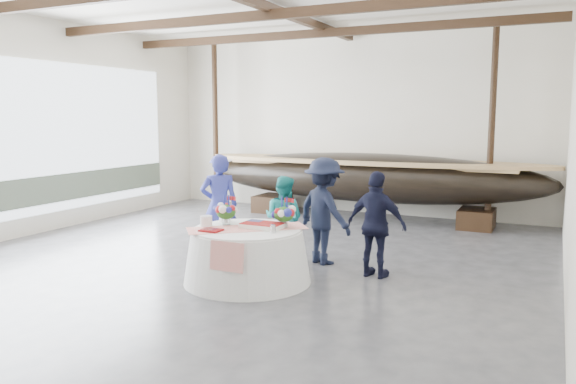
% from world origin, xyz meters
% --- Properties ---
extents(floor, '(10.00, 12.00, 0.01)m').
position_xyz_m(floor, '(0.00, 0.00, 0.00)').
color(floor, '#3D3D42').
rests_on(floor, ground).
extents(wall_back, '(10.00, 0.02, 4.50)m').
position_xyz_m(wall_back, '(0.00, 6.00, 2.25)').
color(wall_back, silver).
rests_on(wall_back, ground).
extents(wall_left, '(0.02, 12.00, 4.50)m').
position_xyz_m(wall_left, '(-5.00, 0.00, 2.25)').
color(wall_left, silver).
rests_on(wall_left, ground).
extents(pavilion_structure, '(9.80, 11.76, 4.50)m').
position_xyz_m(pavilion_structure, '(0.00, 0.86, 4.00)').
color(pavilion_structure, black).
rests_on(pavilion_structure, ground).
extents(open_bay, '(0.03, 7.00, 3.20)m').
position_xyz_m(open_bay, '(-4.95, 1.00, 1.83)').
color(open_bay, silver).
rests_on(open_bay, ground).
extents(longboat_display, '(8.46, 1.69, 1.59)m').
position_xyz_m(longboat_display, '(0.74, 5.10, 1.01)').
color(longboat_display, black).
rests_on(longboat_display, ground).
extents(banquet_table, '(1.90, 1.90, 0.81)m').
position_xyz_m(banquet_table, '(0.72, -0.59, 0.41)').
color(banquet_table, white).
rests_on(banquet_table, ground).
extents(tabletop_items, '(1.69, 1.55, 0.40)m').
position_xyz_m(tabletop_items, '(0.69, -0.44, 0.96)').
color(tabletop_items, red).
rests_on(tabletop_items, banquet_table).
extents(guest_woman_blue, '(0.79, 0.75, 1.81)m').
position_xyz_m(guest_woman_blue, '(-0.50, 0.57, 0.90)').
color(guest_woman_blue, navy).
rests_on(guest_woman_blue, ground).
extents(guest_woman_teal, '(0.74, 0.60, 1.46)m').
position_xyz_m(guest_woman_teal, '(0.67, 0.74, 0.73)').
color(guest_woman_teal, teal).
rests_on(guest_woman_teal, ground).
extents(guest_man_left, '(1.33, 1.12, 1.78)m').
position_xyz_m(guest_man_left, '(1.35, 0.90, 0.89)').
color(guest_man_left, black).
rests_on(guest_man_left, ground).
extents(guest_man_right, '(1.01, 0.54, 1.64)m').
position_xyz_m(guest_man_right, '(2.38, 0.49, 0.82)').
color(guest_man_right, black).
rests_on(guest_man_right, ground).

